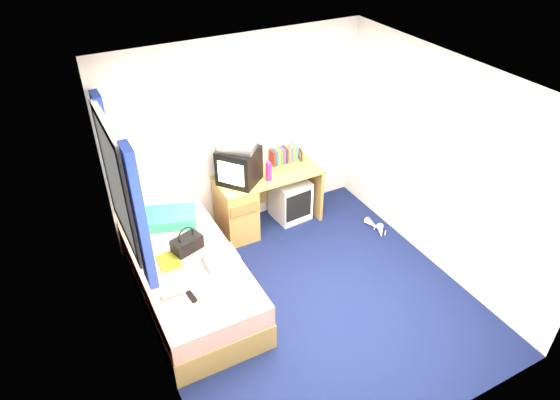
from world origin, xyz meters
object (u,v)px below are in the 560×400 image
white_heels (376,228)px  crt_tv (239,166)px  aerosol_can (260,167)px  magazine (169,261)px  pink_water_bottle (269,172)px  remote_control (192,296)px  desk (248,203)px  picture_frame (300,154)px  towel (221,258)px  water_bottle (173,293)px  storage_cube (290,199)px  colour_swatch_fan (208,297)px  handbag (187,243)px  vcr (238,146)px  pillow (170,218)px  bed (190,280)px

white_heels → crt_tv: bearing=152.6°
aerosol_can → magazine: size_ratio=0.58×
pink_water_bottle → remote_control: size_ratio=1.40×
desk → picture_frame: bearing=8.5°
towel → picture_frame: bearing=35.8°
water_bottle → white_heels: water_bottle is taller
storage_cube → colour_swatch_fan: bearing=-143.6°
crt_tv → water_bottle: (-1.25, -1.24, -0.39)m
pink_water_bottle → aerosol_can: 0.21m
crt_tv → white_heels: crt_tv is taller
pink_water_bottle → handbag: 1.35m
aerosol_can → crt_tv: bearing=-167.6°
aerosol_can → handbag: size_ratio=0.46×
crt_tv → vcr: bearing=90.0°
aerosol_can → white_heels: (1.22, -0.85, -0.79)m
remote_control → picture_frame: bearing=29.1°
desk → colour_swatch_fan: desk is taller
pink_water_bottle → water_bottle: 1.93m
water_bottle → colour_swatch_fan: water_bottle is taller
vcr → handbag: size_ratio=1.16×
towel → water_bottle: bearing=-158.9°
picture_frame → handbag: size_ratio=0.40×
pillow → desk: size_ratio=0.45×
pillow → water_bottle: (-0.33, -1.12, -0.03)m
pillow → towel: (0.24, -0.89, -0.01)m
storage_cube → vcr: (-0.69, -0.01, 0.95)m
picture_frame → remote_control: (-2.00, -1.46, -0.27)m
desk → white_heels: bearing=-29.0°
storage_cube → pink_water_bottle: pink_water_bottle is taller
pink_water_bottle → colour_swatch_fan: bearing=-135.3°
aerosol_can → picture_frame: bearing=5.0°
desk → picture_frame: size_ratio=9.29×
white_heels → colour_swatch_fan: bearing=-165.7°
crt_tv → white_heels: 1.94m
remote_control → white_heels: 2.73m
vcr → towel: size_ratio=1.27×
desk → towel: bearing=-127.2°
storage_cube → towel: bearing=-147.2°
vcr → crt_tv: bearing=-97.8°
pillow → magazine: (-0.22, -0.64, -0.06)m
desk → towel: (-0.77, -1.01, 0.19)m
vcr → aerosol_can: size_ratio=2.52×
desk → handbag: size_ratio=3.72×
towel → aerosol_can: bearing=48.2°
storage_cube → remote_control: size_ratio=3.36×
storage_cube → towel: size_ratio=1.68×
picture_frame → handbag: picture_frame is taller
handbag → remote_control: bearing=-124.1°
bed → white_heels: size_ratio=4.98×
picture_frame → white_heels: bearing=-40.7°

